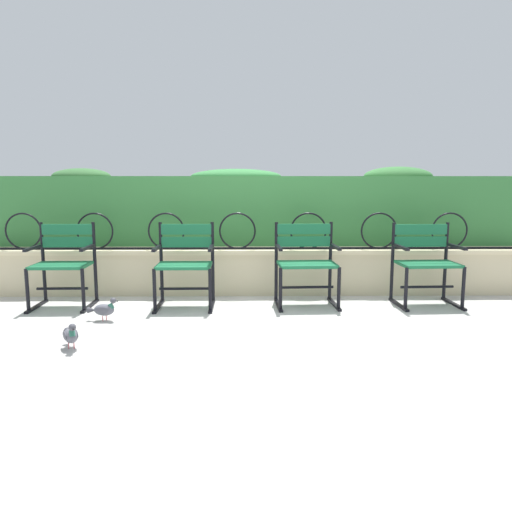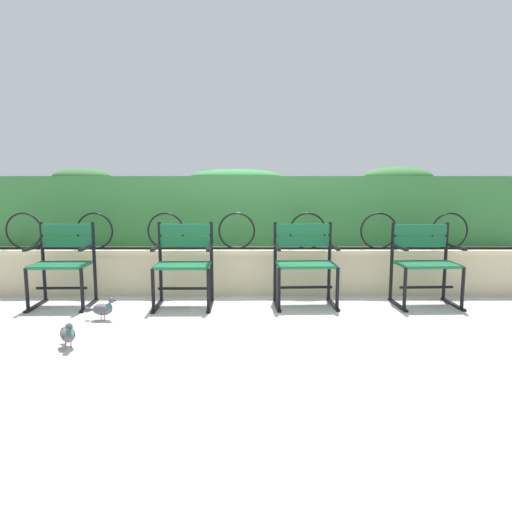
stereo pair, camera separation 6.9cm
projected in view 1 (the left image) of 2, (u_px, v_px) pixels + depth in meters
ground_plane at (256, 311)px, 4.86m from camera, size 60.00×60.00×0.00m
stone_wall at (255, 270)px, 5.65m from camera, size 6.67×0.41×0.53m
iron_arch_fence at (240, 233)px, 5.51m from camera, size 6.15×0.02×0.42m
hedge_row at (255, 208)px, 5.97m from camera, size 6.54×0.50×0.95m
park_chair_leftmost at (64, 262)px, 5.03m from camera, size 0.60×0.53×0.86m
park_chair_centre_left at (185, 262)px, 5.02m from camera, size 0.60×0.53×0.87m
park_chair_centre_right at (306, 261)px, 5.09m from camera, size 0.66×0.55×0.86m
park_chair_rightmost at (425, 261)px, 5.11m from camera, size 0.66×0.55×0.85m
pigeon_near_chairs at (104, 309)px, 4.51m from camera, size 0.29×0.12×0.22m
pigeon_far_side at (71, 335)px, 3.75m from camera, size 0.19×0.27×0.22m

